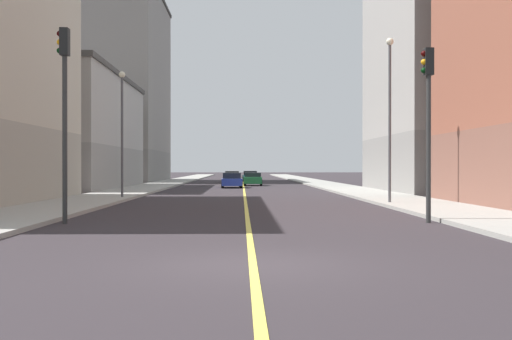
% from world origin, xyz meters
% --- Properties ---
extents(ground_plane, '(400.00, 400.00, 0.00)m').
position_xyz_m(ground_plane, '(0.00, 0.00, 0.00)').
color(ground_plane, '#2F282C').
rests_on(ground_plane, ground).
extents(sidewalk_left, '(3.92, 168.00, 0.15)m').
position_xyz_m(sidewalk_left, '(8.38, 49.00, 0.07)').
color(sidewalk_left, '#9E9B93').
rests_on(sidewalk_left, ground).
extents(sidewalk_right, '(3.92, 168.00, 0.15)m').
position_xyz_m(sidewalk_right, '(-8.38, 49.00, 0.07)').
color(sidewalk_right, '#9E9B93').
rests_on(sidewalk_right, ground).
extents(lane_center_stripe, '(0.16, 154.00, 0.01)m').
position_xyz_m(lane_center_stripe, '(0.00, 49.00, 0.01)').
color(lane_center_stripe, '#E5D14C').
rests_on(lane_center_stripe, ground).
extents(building_left_mid, '(11.28, 16.59, 23.22)m').
position_xyz_m(building_left_mid, '(15.84, 34.00, 11.62)').
color(building_left_mid, gray).
rests_on(building_left_mid, ground).
extents(building_right_midblock, '(11.28, 22.53, 9.73)m').
position_xyz_m(building_right_midblock, '(-15.84, 41.49, 4.87)').
color(building_right_midblock, gray).
rests_on(building_right_midblock, ground).
extents(building_right_distant, '(11.28, 21.77, 23.58)m').
position_xyz_m(building_right_distant, '(-15.84, 66.86, 11.80)').
color(building_right_distant, slate).
rests_on(building_right_distant, ground).
extents(traffic_light_left_near, '(0.40, 0.32, 5.82)m').
position_xyz_m(traffic_light_left_near, '(6.00, 8.70, 3.78)').
color(traffic_light_left_near, '#2D2D2D').
rests_on(traffic_light_left_near, ground).
extents(traffic_light_right_near, '(0.40, 0.32, 6.42)m').
position_xyz_m(traffic_light_right_near, '(-6.03, 8.70, 4.13)').
color(traffic_light_right_near, '#2D2D2D').
rests_on(traffic_light_right_near, ground).
extents(street_lamp_left_near, '(0.36, 0.36, 8.00)m').
position_xyz_m(street_lamp_left_near, '(7.02, 18.31, 4.93)').
color(street_lamp_left_near, '#4C4C51').
rests_on(street_lamp_left_near, ground).
extents(street_lamp_right_near, '(0.36, 0.36, 7.16)m').
position_xyz_m(street_lamp_right_near, '(-7.02, 23.79, 4.49)').
color(street_lamp_right_near, '#4C4C51').
rests_on(street_lamp_right_near, ground).
extents(car_blue, '(1.98, 4.41, 1.34)m').
position_xyz_m(car_blue, '(-1.08, 43.81, 0.65)').
color(car_blue, '#23389E').
rests_on(car_blue, ground).
extents(car_orange, '(1.86, 3.92, 1.38)m').
position_xyz_m(car_orange, '(-1.27, 59.62, 0.66)').
color(car_orange, orange).
rests_on(car_orange, ground).
extents(car_teal, '(2.07, 4.15, 1.35)m').
position_xyz_m(car_teal, '(0.88, 67.37, 0.66)').
color(car_teal, '#196670').
rests_on(car_teal, ground).
extents(car_green, '(1.91, 4.05, 1.29)m').
position_xyz_m(car_green, '(0.95, 50.06, 0.64)').
color(car_green, '#1E6B38').
rests_on(car_green, ground).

